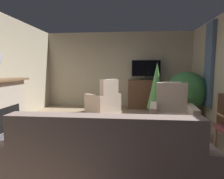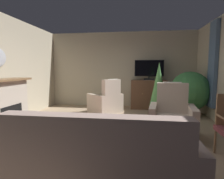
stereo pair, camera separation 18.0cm
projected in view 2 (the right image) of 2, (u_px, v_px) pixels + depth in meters
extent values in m
cube|color=tan|center=(109.00, 134.00, 4.04)|extent=(5.99, 6.74, 0.04)
cube|color=#B2A88E|center=(122.00, 70.00, 6.95)|extent=(5.99, 0.10, 2.79)
cube|color=slate|center=(213.00, 65.00, 4.98)|extent=(0.10, 0.44, 2.34)
cube|color=#9E474C|center=(108.00, 135.00, 3.92)|extent=(2.45, 2.18, 0.01)
cube|color=#4C4C51|center=(21.00, 129.00, 4.25)|extent=(0.50, 1.45, 0.04)
cube|color=#ADA393|center=(4.00, 106.00, 4.24)|extent=(0.37, 1.25, 1.14)
cube|color=black|center=(11.00, 116.00, 4.25)|extent=(0.10, 0.70, 0.52)
cube|color=brown|center=(4.00, 80.00, 4.17)|extent=(0.49, 1.41, 0.05)
cube|color=#402A1C|center=(148.00, 108.00, 6.62)|extent=(1.18, 0.45, 0.06)
cube|color=brown|center=(148.00, 94.00, 6.57)|extent=(1.24, 0.51, 1.03)
sphere|color=tan|center=(142.00, 94.00, 6.32)|extent=(0.03, 0.03, 0.03)
sphere|color=tan|center=(156.00, 94.00, 6.26)|extent=(0.03, 0.03, 0.03)
cube|color=black|center=(149.00, 79.00, 6.46)|extent=(0.36, 0.20, 0.06)
cylinder|color=black|center=(149.00, 77.00, 6.45)|extent=(0.04, 0.04, 0.08)
cube|color=black|center=(149.00, 68.00, 6.42)|extent=(1.01, 0.05, 0.57)
cube|color=black|center=(149.00, 68.00, 6.39)|extent=(0.97, 0.01, 0.53)
cube|color=#422B19|center=(109.00, 120.00, 3.53)|extent=(1.05, 0.63, 0.03)
cylinder|color=#422B19|center=(133.00, 128.00, 3.75)|extent=(0.04, 0.04, 0.41)
cylinder|color=#422B19|center=(89.00, 127.00, 3.83)|extent=(0.04, 0.04, 0.41)
cylinder|color=#422B19|center=(133.00, 137.00, 3.28)|extent=(0.04, 0.04, 0.41)
cylinder|color=#422B19|center=(83.00, 135.00, 3.36)|extent=(0.04, 0.04, 0.41)
cube|color=black|center=(104.00, 120.00, 3.50)|extent=(0.17, 0.07, 0.02)
cube|color=#A3897F|center=(100.00, 169.00, 2.22)|extent=(1.95, 0.89, 0.42)
cube|color=#A3897F|center=(92.00, 142.00, 1.83)|extent=(1.95, 0.20, 0.54)
cube|color=#A3897F|center=(20.00, 154.00, 2.35)|extent=(0.15, 0.89, 0.64)
cube|color=#A3897F|center=(191.00, 166.00, 2.07)|extent=(0.15, 0.89, 0.64)
cube|color=slate|center=(126.00, 149.00, 2.01)|extent=(0.36, 0.13, 0.36)
cube|color=#C6B29E|center=(105.00, 106.00, 6.01)|extent=(1.03, 1.01, 0.42)
cube|color=#C6B29E|center=(111.00, 90.00, 5.71)|extent=(0.55, 0.59, 0.68)
cube|color=#C6B29E|center=(96.00, 104.00, 5.75)|extent=(0.70, 0.64, 0.62)
cube|color=#C6B29E|center=(114.00, 102.00, 6.24)|extent=(0.70, 0.64, 0.62)
cube|color=white|center=(113.00, 83.00, 5.63)|extent=(0.27, 0.31, 0.24)
cube|color=#C6B29E|center=(172.00, 126.00, 3.80)|extent=(0.75, 0.89, 0.46)
cube|color=#C6B29E|center=(172.00, 98.00, 4.04)|extent=(0.67, 0.26, 0.65)
cube|color=#C6B29E|center=(192.00, 123.00, 3.69)|extent=(0.24, 0.83, 0.66)
cube|color=#C6B29E|center=(153.00, 120.00, 3.89)|extent=(0.24, 0.83, 0.66)
cube|color=white|center=(172.00, 87.00, 4.09)|extent=(0.40, 0.07, 0.24)
cylinder|color=#93704C|center=(215.00, 141.00, 3.07)|extent=(0.04, 0.04, 0.41)
cylinder|color=#93704C|center=(221.00, 117.00, 2.83)|extent=(0.04, 0.37, 0.03)
cylinder|color=beige|center=(158.00, 114.00, 5.24)|extent=(0.37, 0.37, 0.29)
cone|color=#4C8E47|center=(159.00, 86.00, 5.15)|extent=(0.52, 0.52, 1.31)
cylinder|color=beige|center=(189.00, 112.00, 5.57)|extent=(0.40, 0.40, 0.24)
sphere|color=#3D7F42|center=(190.00, 91.00, 5.50)|extent=(1.17, 1.17, 1.17)
ellipsoid|color=beige|center=(57.00, 131.00, 3.87)|extent=(0.39, 0.36, 0.20)
sphere|color=beige|center=(63.00, 133.00, 3.72)|extent=(0.15, 0.15, 0.15)
cone|color=beige|center=(64.00, 129.00, 3.74)|extent=(0.04, 0.04, 0.04)
cone|color=beige|center=(61.00, 130.00, 3.68)|extent=(0.04, 0.04, 0.04)
cylinder|color=beige|center=(53.00, 130.00, 4.09)|extent=(0.20, 0.16, 0.04)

